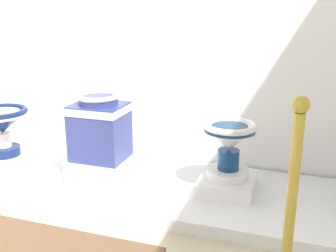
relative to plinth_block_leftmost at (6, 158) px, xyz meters
The scene contains 7 objects.
display_platform 1.29m from the plinth_block_leftmost, ahead, with size 3.43×0.89×0.08m, color white.
plinth_block_leftmost is the anchor object (origin of this frame).
antique_toilet_leftmost 0.28m from the plinth_block_leftmost, ahead, with size 0.40×0.40×0.37m.
plinth_block_tall_cobalt 0.85m from the plinth_block_leftmost, ahead, with size 0.37×0.38×0.14m, color white.
antique_toilet_tall_cobalt 0.92m from the plinth_block_leftmost, ahead, with size 0.36×0.30×0.46m.
plinth_block_central_ornate 1.72m from the plinth_block_leftmost, ahead, with size 0.35×0.39×0.09m, color white.
antique_toilet_central_ornate 1.75m from the plinth_block_leftmost, ahead, with size 0.34×0.34×0.37m.
Camera 1 is at (2.76, 0.08, 1.24)m, focal length 43.02 mm.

